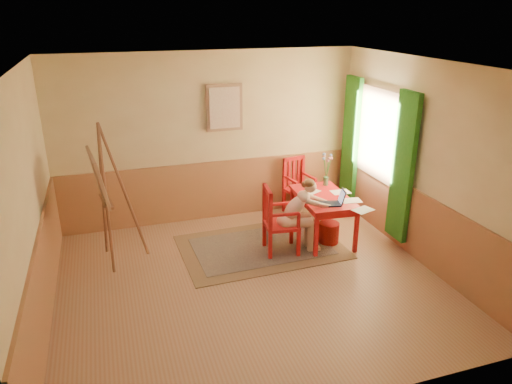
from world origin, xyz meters
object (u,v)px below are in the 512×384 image
object	(u,v)px
figure	(299,212)
table	(323,201)
easel	(102,183)
chair_back	(298,186)
chair_left	(278,220)
laptop	(334,201)

from	to	relation	value
figure	table	bearing A→B (deg)	27.32
figure	easel	distance (m)	2.80
chair_back	figure	distance (m)	1.45
table	chair_back	size ratio (longest dim) A/B	1.26
chair_left	chair_back	bearing A→B (deg)	56.47
laptop	table	bearing A→B (deg)	88.80
table	figure	distance (m)	0.57
table	chair_back	bearing A→B (deg)	87.93
chair_left	chair_back	world-z (taller)	chair_left
laptop	easel	world-z (taller)	easel
chair_left	chair_back	xyz separation A→B (m)	(0.86, 1.30, -0.02)
laptop	chair_left	bearing A→B (deg)	170.37
figure	laptop	xyz separation A→B (m)	(0.50, -0.09, 0.15)
chair_left	laptop	xyz separation A→B (m)	(0.81, -0.14, 0.25)
chair_back	laptop	bearing A→B (deg)	-91.86
figure	laptop	world-z (taller)	figure
table	chair_back	world-z (taller)	chair_back
chair_back	figure	world-z (taller)	figure
chair_back	easel	distance (m)	3.41
chair_left	figure	bearing A→B (deg)	-7.81
chair_back	figure	xyz separation A→B (m)	(-0.54, -1.34, 0.13)
chair_left	figure	xyz separation A→B (m)	(0.31, -0.04, 0.11)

